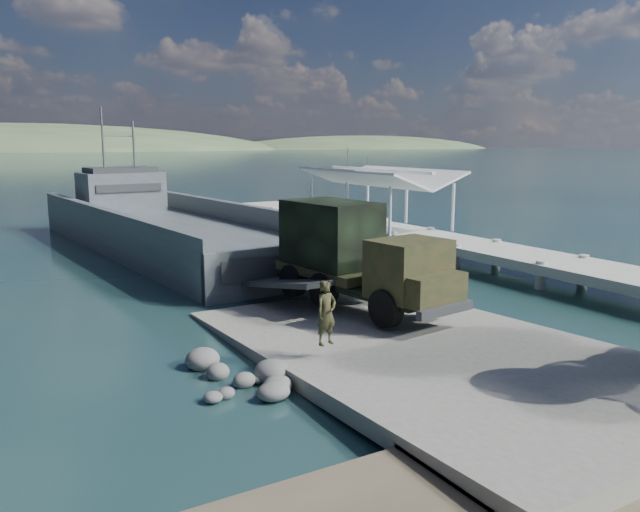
{
  "coord_description": "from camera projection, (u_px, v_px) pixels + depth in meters",
  "views": [
    {
      "loc": [
        -12.92,
        -16.29,
        7.08
      ],
      "look_at": [
        0.08,
        6.0,
        2.36
      ],
      "focal_mm": 35.0,
      "sensor_mm": 36.0,
      "label": 1
    }
  ],
  "objects": [
    {
      "name": "military_truck",
      "position": [
        355.0,
        255.0,
        25.36
      ],
      "size": [
        3.86,
        9.19,
        4.13
      ],
      "rotation": [
        0.0,
        0.0,
        0.13
      ],
      "color": "black",
      "rests_on": "boat_ramp"
    },
    {
      "name": "ground",
      "position": [
        405.0,
        350.0,
        21.52
      ],
      "size": [
        1400.0,
        1400.0,
        0.0
      ],
      "primitive_type": "plane",
      "color": "#193B3C",
      "rests_on": "ground"
    },
    {
      "name": "shoreline_rocks",
      "position": [
        233.0,
        380.0,
        18.87
      ],
      "size": [
        3.2,
        5.6,
        0.9
      ],
      "primitive_type": null,
      "color": "slate",
      "rests_on": "ground"
    },
    {
      "name": "boat_ramp",
      "position": [
        424.0,
        352.0,
        20.63
      ],
      "size": [
        10.0,
        18.0,
        0.5
      ],
      "primitive_type": "cube",
      "color": "slate",
      "rests_on": "ground"
    },
    {
      "name": "distant_headlands",
      "position": [
        39.0,
        151.0,
        522.11
      ],
      "size": [
        1000.0,
        240.0,
        48.0
      ],
      "primitive_type": null,
      "color": "#435937",
      "rests_on": "ground"
    },
    {
      "name": "sailboat_near",
      "position": [
        368.0,
        219.0,
        55.51
      ],
      "size": [
        1.71,
        4.98,
        5.97
      ],
      "rotation": [
        0.0,
        0.0,
        -0.06
      ],
      "color": "white",
      "rests_on": "ground"
    },
    {
      "name": "soldier",
      "position": [
        326.0,
        325.0,
        19.27
      ],
      "size": [
        0.81,
        0.6,
        2.02
      ],
      "primitive_type": "imported",
      "rotation": [
        0.0,
        0.0,
        0.17
      ],
      "color": "black",
      "rests_on": "boat_ramp"
    },
    {
      "name": "sailboat_far",
      "position": [
        348.0,
        212.0,
        60.61
      ],
      "size": [
        1.9,
        5.66,
        6.8
      ],
      "rotation": [
        0.0,
        0.0,
        0.05
      ],
      "color": "white",
      "rests_on": "ground"
    },
    {
      "name": "pier",
      "position": [
        387.0,
        222.0,
        43.62
      ],
      "size": [
        6.4,
        44.0,
        6.1
      ],
      "color": "#B3B2A8",
      "rests_on": "ground"
    },
    {
      "name": "landing_craft",
      "position": [
        172.0,
        237.0,
        41.66
      ],
      "size": [
        11.59,
        36.12,
        10.57
      ],
      "rotation": [
        0.0,
        0.0,
        0.08
      ],
      "color": "#454E51",
      "rests_on": "ground"
    }
  ]
}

